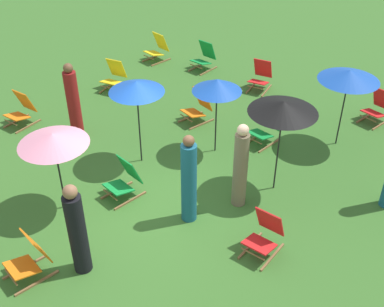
{
  "coord_description": "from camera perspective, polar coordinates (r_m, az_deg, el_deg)",
  "views": [
    {
      "loc": [
        4.65,
        -5.48,
        6.15
      ],
      "look_at": [
        0.0,
        1.2,
        0.5
      ],
      "focal_mm": 45.73,
      "sensor_mm": 36.0,
      "label": 1
    }
  ],
  "objects": [
    {
      "name": "deckchair_4",
      "position": [
        12.6,
        20.83,
        5.05
      ],
      "size": [
        0.65,
        0.85,
        0.83
      ],
      "rotation": [
        0.0,
        0.0,
        -0.25
      ],
      "color": "olive",
      "rests_on": "ground"
    },
    {
      "name": "ground_plane",
      "position": [
        9.46,
        -4.18,
        -5.9
      ],
      "size": [
        40.0,
        40.0,
        0.0
      ],
      "primitive_type": "plane",
      "color": "#386B28"
    },
    {
      "name": "deckchair_2",
      "position": [
        13.45,
        -9.07,
        8.87
      ],
      "size": [
        0.59,
        0.83,
        0.83
      ],
      "rotation": [
        0.0,
        0.0,
        0.16
      ],
      "color": "olive",
      "rests_on": "ground"
    },
    {
      "name": "deckchair_1",
      "position": [
        11.1,
        8.44,
        2.98
      ],
      "size": [
        0.6,
        0.83,
        0.83
      ],
      "rotation": [
        0.0,
        0.0,
        -0.18
      ],
      "color": "olive",
      "rests_on": "ground"
    },
    {
      "name": "deckchair_11",
      "position": [
        12.36,
        -19.28,
        4.81
      ],
      "size": [
        0.48,
        0.76,
        0.83
      ],
      "rotation": [
        0.0,
        0.0,
        0.01
      ],
      "color": "olive",
      "rests_on": "ground"
    },
    {
      "name": "umbrella_3",
      "position": [
        8.77,
        -15.91,
        1.62
      ],
      "size": [
        1.25,
        1.25,
        1.65
      ],
      "color": "black",
      "rests_on": "ground"
    },
    {
      "name": "umbrella_4",
      "position": [
        10.08,
        2.94,
        7.95
      ],
      "size": [
        1.04,
        1.04,
        1.75
      ],
      "color": "black",
      "rests_on": "ground"
    },
    {
      "name": "person_1",
      "position": [
        11.31,
        -13.67,
        5.81
      ],
      "size": [
        0.41,
        0.41,
        1.8
      ],
      "rotation": [
        0.0,
        0.0,
        5.51
      ],
      "color": "maroon",
      "rests_on": "ground"
    },
    {
      "name": "deckchair_0",
      "position": [
        15.05,
        -4.06,
        12.1
      ],
      "size": [
        0.61,
        0.84,
        0.83
      ],
      "rotation": [
        0.0,
        0.0,
        -0.2
      ],
      "color": "olive",
      "rests_on": "ground"
    },
    {
      "name": "deckchair_12",
      "position": [
        14.44,
        1.43,
        11.17
      ],
      "size": [
        0.56,
        0.81,
        0.83
      ],
      "rotation": [
        0.0,
        0.0,
        -0.11
      ],
      "color": "olive",
      "rests_on": "ground"
    },
    {
      "name": "deckchair_14",
      "position": [
        11.79,
        0.69,
        5.41
      ],
      "size": [
        0.67,
        0.86,
        0.83
      ],
      "rotation": [
        0.0,
        0.0,
        -0.29
      ],
      "color": "olive",
      "rests_on": "ground"
    },
    {
      "name": "deckchair_10",
      "position": [
        8.33,
        -18.38,
        -11.51
      ],
      "size": [
        0.64,
        0.85,
        0.83
      ],
      "rotation": [
        0.0,
        0.0,
        -0.24
      ],
      "color": "olive",
      "rests_on": "ground"
    },
    {
      "name": "person_0",
      "position": [
        7.89,
        -13.24,
        -8.82
      ],
      "size": [
        0.41,
        0.41,
        1.73
      ],
      "rotation": [
        0.0,
        0.0,
        3.93
      ],
      "color": "black",
      "rests_on": "ground"
    },
    {
      "name": "deckchair_7",
      "position": [
        13.41,
        8.0,
        8.89
      ],
      "size": [
        0.58,
        0.82,
        0.83
      ],
      "rotation": [
        0.0,
        0.0,
        0.14
      ],
      "color": "olive",
      "rests_on": "ground"
    },
    {
      "name": "deckchair_8",
      "position": [
        8.38,
        8.45,
        -9.32
      ],
      "size": [
        0.51,
        0.78,
        0.83
      ],
      "rotation": [
        0.0,
        0.0,
        -0.04
      ],
      "color": "olive",
      "rests_on": "ground"
    },
    {
      "name": "person_2",
      "position": [
        8.59,
        -0.37,
        -3.23
      ],
      "size": [
        0.4,
        0.4,
        1.8
      ],
      "rotation": [
        0.0,
        0.0,
        3.87
      ],
      "color": "#195972",
      "rests_on": "ground"
    },
    {
      "name": "umbrella_2",
      "position": [
        8.93,
        10.59,
        5.35
      ],
      "size": [
        1.28,
        1.28,
        1.96
      ],
      "color": "black",
      "rests_on": "ground"
    },
    {
      "name": "deckchair_6",
      "position": [
        9.5,
        -7.89,
        -3.07
      ],
      "size": [
        0.62,
        0.84,
        0.83
      ],
      "rotation": [
        0.0,
        0.0,
        -0.2
      ],
      "color": "olive",
      "rests_on": "ground"
    },
    {
      "name": "person_3",
      "position": [
        8.99,
        5.67,
        -1.6
      ],
      "size": [
        0.38,
        0.38,
        1.75
      ],
      "rotation": [
        0.0,
        0.0,
        5.59
      ],
      "color": "#72664C",
      "rests_on": "ground"
    },
    {
      "name": "umbrella_1",
      "position": [
        9.71,
        -6.5,
        7.75
      ],
      "size": [
        1.11,
        1.11,
        1.89
      ],
      "color": "black",
      "rests_on": "ground"
    },
    {
      "name": "umbrella_0",
      "position": [
        10.79,
        17.87,
        8.66
      ],
      "size": [
        1.29,
        1.29,
        1.81
      ],
      "color": "black",
      "rests_on": "ground"
    }
  ]
}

